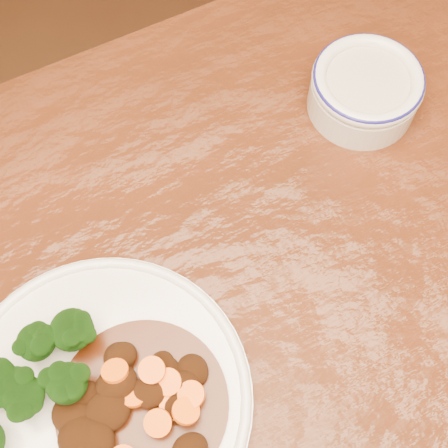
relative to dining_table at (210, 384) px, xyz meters
name	(u,v)px	position (x,y,z in m)	size (l,w,h in m)	color
ground	(216,443)	(0.00, 0.00, -0.67)	(4.00, 4.00, 0.00)	#401E10
dining_table	(210,384)	(0.00, 0.00, 0.00)	(1.51, 0.92, 0.75)	#4F210E
dinner_plate	(101,400)	(-0.11, 0.02, 0.09)	(0.31, 0.31, 0.02)	white
broccoli_florets	(26,380)	(-0.16, 0.06, 0.12)	(0.16, 0.11, 0.05)	#638F4A
mince_stew	(128,405)	(-0.09, 0.00, 0.10)	(0.17, 0.17, 0.04)	#461807
dip_bowl	(365,89)	(0.32, 0.21, 0.11)	(0.14, 0.14, 0.06)	silver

